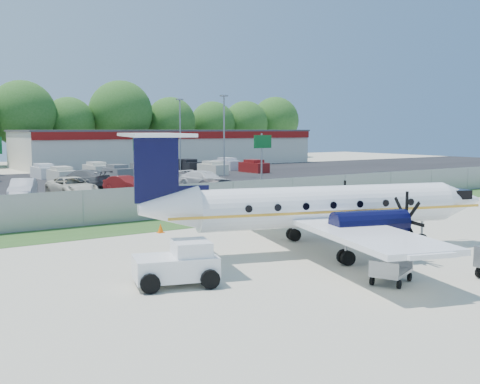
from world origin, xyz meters
TOP-DOWN VIEW (x-y plane):
  - ground at (0.00, 0.00)m, footprint 170.00×170.00m
  - grass_verge at (0.00, 12.00)m, footprint 170.00×4.00m
  - access_road at (0.00, 19.00)m, footprint 170.00×8.00m
  - parking_lot at (0.00, 40.00)m, footprint 170.00×32.00m
  - perimeter_fence at (0.00, 14.00)m, footprint 120.00×0.06m
  - building_east at (26.00, 61.98)m, footprint 44.40×12.40m
  - sign_mid at (3.00, 22.91)m, footprint 1.80×0.26m
  - sign_right at (14.00, 22.91)m, footprint 1.80×0.26m
  - light_pole_ne at (20.00, 38.00)m, footprint 0.90×0.35m
  - light_pole_se at (20.00, 48.00)m, footprint 0.90×0.35m
  - aircraft at (1.06, 1.42)m, footprint 16.98×16.57m
  - pushback_tug at (-6.74, -0.03)m, footprint 3.19×2.72m
  - baggage_cart_near at (-0.56, -4.09)m, footprint 1.99×1.62m
  - cone_starboard_wing at (-2.46, 9.70)m, footprint 0.34×0.34m
  - road_car_mid at (7.51, 20.63)m, footprint 4.94×3.26m
  - road_car_east at (23.74, 17.93)m, footprint 6.14×3.59m
  - parked_car_b at (-4.29, 28.93)m, footprint 3.37×5.10m
  - parked_car_c at (-0.61, 28.50)m, footprint 2.87×5.83m
  - parked_car_d at (4.27, 29.32)m, footprint 2.58×4.50m
  - parked_car_e at (11.46, 28.13)m, footprint 3.56×5.95m
  - parked_car_g at (2.57, 35.14)m, footprint 4.61×6.28m
  - far_parking_rows at (0.00, 45.00)m, footprint 56.00×10.00m

SIDE VIEW (x-z plane):
  - ground at x=0.00m, z-range 0.00..0.00m
  - road_car_mid at x=7.51m, z-range -0.77..0.77m
  - road_car_east at x=23.74m, z-range -0.84..0.84m
  - parked_car_b at x=-4.29m, z-range -0.79..0.79m
  - parked_car_c at x=-0.61m, z-range -0.80..0.80m
  - parked_car_d at x=4.27m, z-range -0.70..0.70m
  - parked_car_e at x=11.46m, z-range -0.81..0.81m
  - parked_car_g at x=2.57m, z-range -0.85..0.85m
  - far_parking_rows at x=0.00m, z-range -0.80..0.80m
  - grass_verge at x=0.00m, z-range 0.00..0.02m
  - access_road at x=0.00m, z-range 0.00..0.02m
  - parking_lot at x=0.00m, z-range 0.00..0.02m
  - cone_starboard_wing at x=-2.46m, z-range -0.01..0.47m
  - baggage_cart_near at x=-0.56m, z-range -0.03..0.87m
  - pushback_tug at x=-6.74m, z-range -0.03..1.48m
  - perimeter_fence at x=0.00m, z-range 0.01..2.00m
  - aircraft at x=1.06m, z-range -0.59..4.61m
  - building_east at x=26.00m, z-range 0.01..5.25m
  - sign_mid at x=3.00m, z-range 1.11..6.11m
  - sign_right at x=14.00m, z-range 1.11..6.11m
  - light_pole_ne at x=20.00m, z-range 0.69..9.78m
  - light_pole_se at x=20.00m, z-range 0.69..9.78m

